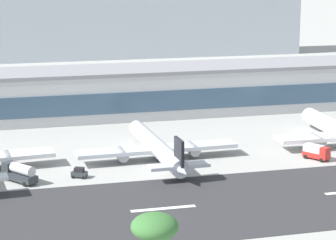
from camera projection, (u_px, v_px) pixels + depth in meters
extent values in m
plane|color=#9E9E99|center=(161.00, 220.00, 118.76)|extent=(1400.00, 1400.00, 0.00)
cube|color=#2D2D30|center=(153.00, 210.00, 123.85)|extent=(800.00, 33.98, 0.08)
cube|color=white|center=(163.00, 208.00, 124.29)|extent=(12.00, 1.20, 0.01)
cube|color=#B7BABC|center=(123.00, 93.00, 200.30)|extent=(169.05, 21.53, 12.85)
cube|color=#38516B|center=(130.00, 103.00, 190.13)|extent=(163.98, 0.30, 5.78)
cube|color=gray|center=(122.00, 70.00, 198.76)|extent=(170.74, 21.75, 1.00)
cube|color=#A8B2BC|center=(150.00, 17.00, 329.02)|extent=(144.23, 25.59, 36.80)
cylinder|color=gray|center=(7.00, 159.00, 148.86)|extent=(3.14, 5.90, 2.64)
cylinder|color=silver|center=(156.00, 146.00, 155.64)|extent=(5.03, 37.95, 3.78)
sphere|color=silver|center=(136.00, 128.00, 173.35)|extent=(3.60, 3.60, 3.60)
cone|color=silver|center=(181.00, 170.00, 137.93)|extent=(3.63, 6.92, 3.41)
cube|color=silver|center=(157.00, 149.00, 155.02)|extent=(36.98, 6.88, 0.83)
cylinder|color=gray|center=(192.00, 149.00, 157.44)|extent=(2.63, 5.38, 2.46)
cylinder|color=gray|center=(121.00, 154.00, 152.89)|extent=(2.63, 5.38, 2.46)
cube|color=silver|center=(179.00, 166.00, 139.26)|extent=(12.61, 3.53, 0.67)
cube|color=black|center=(179.00, 153.00, 138.68)|extent=(0.77, 5.13, 6.06)
cylinder|color=black|center=(158.00, 159.00, 154.41)|extent=(0.68, 0.68, 1.04)
sphere|color=white|center=(309.00, 115.00, 186.18)|extent=(3.94, 3.94, 3.94)
cylinder|color=gray|center=(316.00, 140.00, 164.19)|extent=(2.84, 5.87, 2.70)
cube|color=#2D3338|center=(79.00, 174.00, 142.29)|extent=(3.58, 2.94, 1.00)
cube|color=black|center=(79.00, 170.00, 142.08)|extent=(2.30, 2.05, 0.90)
cylinder|color=black|center=(76.00, 175.00, 143.43)|extent=(0.66, 0.53, 0.60)
cylinder|color=black|center=(73.00, 177.00, 141.91)|extent=(0.66, 0.53, 0.60)
cylinder|color=black|center=(86.00, 176.00, 142.88)|extent=(0.66, 0.53, 0.60)
cylinder|color=black|center=(83.00, 178.00, 141.37)|extent=(0.66, 0.53, 0.60)
cube|color=#2D3338|center=(20.00, 177.00, 139.34)|extent=(7.13, 8.39, 1.40)
cylinder|color=silver|center=(23.00, 169.00, 138.33)|extent=(5.12, 5.90, 2.10)
cube|color=#2D3338|center=(9.00, 166.00, 140.98)|extent=(3.14, 3.06, 1.80)
cylinder|color=black|center=(16.00, 176.00, 142.31)|extent=(0.76, 0.89, 0.90)
cylinder|color=black|center=(5.00, 179.00, 140.35)|extent=(0.76, 0.89, 0.90)
cylinder|color=black|center=(34.00, 181.00, 138.65)|extent=(0.76, 0.89, 0.90)
cylinder|color=black|center=(24.00, 184.00, 136.68)|extent=(0.76, 0.89, 0.90)
cube|color=#B2231E|center=(316.00, 155.00, 155.59)|extent=(5.14, 6.38, 1.20)
cube|color=silver|center=(314.00, 148.00, 155.78)|extent=(4.19, 4.89, 1.60)
cube|color=#B2231E|center=(325.00, 151.00, 153.81)|extent=(2.76, 2.58, 1.50)
cylinder|color=black|center=(321.00, 160.00, 153.45)|extent=(0.70, 0.92, 0.90)
cylinder|color=black|center=(327.00, 158.00, 155.12)|extent=(0.70, 0.92, 0.90)
cylinder|color=black|center=(305.00, 157.00, 156.33)|extent=(0.70, 0.92, 0.90)
cylinder|color=black|center=(311.00, 155.00, 158.00)|extent=(0.70, 0.92, 0.90)
ellipsoid|color=#386B33|center=(155.00, 227.00, 84.57)|extent=(5.95, 5.95, 3.27)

